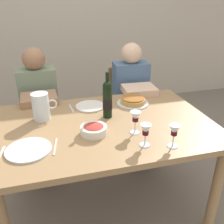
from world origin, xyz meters
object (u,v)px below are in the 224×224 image
at_px(wine_bottle, 107,99).
at_px(wine_glass_left_diner, 146,131).
at_px(wine_glass_centre, 135,118).
at_px(chair_right, 126,103).
at_px(chair_left, 41,111).
at_px(diner_left, 41,110).
at_px(water_pitcher, 41,108).
at_px(wine_glass_right_diner, 174,131).
at_px(dinner_plate_left_setting, 90,106).
at_px(baked_tart, 133,101).
at_px(diner_right, 133,101).
at_px(dining_table, 105,135).
at_px(salad_bowl, 94,129).
at_px(dinner_plate_right_setting, 28,150).

relative_size(wine_bottle, wine_glass_left_diner, 2.41).
bearing_deg(wine_glass_centre, chair_right, 74.38).
relative_size(wine_bottle, chair_right, 0.39).
height_order(chair_left, chair_right, same).
bearing_deg(wine_glass_left_diner, diner_left, 121.30).
xyz_separation_m(water_pitcher, chair_left, (-0.04, 0.73, -0.35)).
xyz_separation_m(wine_glass_right_diner, dinner_plate_left_setting, (-0.36, 0.68, -0.09)).
distance_m(water_pitcher, wine_glass_right_diner, 0.93).
bearing_deg(baked_tart, wine_bottle, -145.45).
xyz_separation_m(chair_right, diner_right, (-0.01, -0.24, 0.12)).
bearing_deg(dinner_plate_left_setting, chair_right, 49.48).
bearing_deg(chair_right, diner_right, 90.48).
distance_m(wine_bottle, chair_right, 0.98).
bearing_deg(diner_left, wine_bottle, 127.69).
height_order(water_pitcher, diner_right, diner_right).
xyz_separation_m(dining_table, dinner_plate_left_setting, (-0.05, 0.30, 0.10)).
relative_size(wine_bottle, diner_left, 0.29).
bearing_deg(diner_right, baked_tart, 72.09).
bearing_deg(wine_bottle, baked_tart, 34.55).
height_order(salad_bowl, chair_right, chair_right).
distance_m(wine_glass_right_diner, dinner_plate_left_setting, 0.78).
height_order(baked_tart, diner_right, diner_right).
distance_m(water_pitcher, wine_glass_left_diner, 0.77).
xyz_separation_m(baked_tart, chair_left, (-0.75, 0.64, -0.29)).
bearing_deg(diner_left, wine_glass_centre, 122.94).
xyz_separation_m(wine_bottle, water_pitcher, (-0.46, 0.08, -0.05)).
xyz_separation_m(water_pitcher, baked_tart, (0.72, 0.09, -0.06)).
bearing_deg(wine_glass_centre, dinner_plate_right_setting, -176.87).
relative_size(water_pitcher, wine_glass_right_diner, 1.40).
xyz_separation_m(wine_glass_right_diner, chair_right, (0.14, 1.27, -0.36)).
height_order(baked_tart, wine_glass_right_diner, wine_glass_right_diner).
height_order(dining_table, chair_right, chair_right).
distance_m(wine_glass_left_diner, wine_glass_right_diner, 0.16).
relative_size(water_pitcher, diner_right, 0.17).
height_order(wine_bottle, diner_right, diner_right).
bearing_deg(wine_glass_right_diner, baked_tart, 91.54).
relative_size(water_pitcher, wine_glass_centre, 1.31).
xyz_separation_m(wine_glass_centre, chair_left, (-0.61, 1.08, -0.37)).
relative_size(wine_bottle, wine_glass_centre, 2.25).
distance_m(baked_tart, dinner_plate_left_setting, 0.35).
bearing_deg(dining_table, chair_right, 62.87).
distance_m(salad_bowl, chair_left, 1.13).
xyz_separation_m(dinner_plate_right_setting, diner_right, (0.95, 0.86, -0.15)).
relative_size(water_pitcher, baked_tart, 0.76).
xyz_separation_m(wine_glass_left_diner, wine_glass_right_diner, (0.15, -0.05, 0.00)).
xyz_separation_m(salad_bowl, dinner_plate_right_setting, (-0.40, -0.09, -0.03)).
xyz_separation_m(dinner_plate_right_setting, diner_left, (0.06, 0.88, -0.15)).
xyz_separation_m(water_pitcher, diner_left, (-0.03, 0.49, -0.23)).
distance_m(wine_glass_left_diner, wine_glass_centre, 0.16).
bearing_deg(chair_right, salad_bowl, 64.00).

